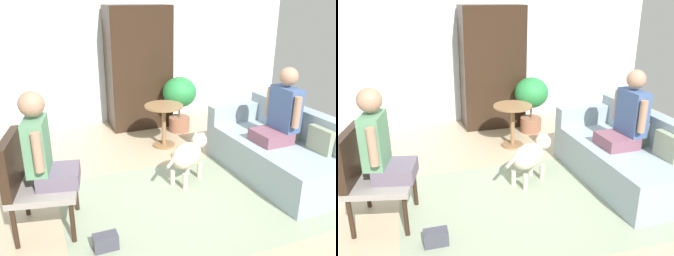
{
  "view_description": "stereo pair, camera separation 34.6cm",
  "coord_description": "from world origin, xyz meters",
  "views": [
    {
      "loc": [
        -1.52,
        -3.16,
        2.09
      ],
      "look_at": [
        -0.26,
        -0.02,
        0.84
      ],
      "focal_mm": 38.55,
      "sensor_mm": 36.0,
      "label": 1
    },
    {
      "loc": [
        -1.19,
        -3.27,
        2.09
      ],
      "look_at": [
        -0.26,
        -0.02,
        0.84
      ],
      "focal_mm": 38.55,
      "sensor_mm": 36.0,
      "label": 2
    }
  ],
  "objects": [
    {
      "name": "ground_plane",
      "position": [
        0.0,
        0.0,
        0.0
      ],
      "size": [
        6.82,
        6.82,
        0.0
      ],
      "primitive_type": "plane",
      "color": "tan"
    },
    {
      "name": "back_wall",
      "position": [
        0.0,
        2.83,
        1.33
      ],
      "size": [
        6.28,
        0.12,
        2.65
      ],
      "primitive_type": "cube",
      "color": "silver",
      "rests_on": "ground"
    },
    {
      "name": "area_rug",
      "position": [
        0.15,
        -0.15,
        0.0
      ],
      "size": [
        3.05,
        1.91,
        0.01
      ],
      "primitive_type": "cube",
      "color": "gray",
      "rests_on": "ground"
    },
    {
      "name": "couch",
      "position": [
        1.23,
        0.1,
        0.3
      ],
      "size": [
        0.94,
        1.83,
        0.81
      ],
      "color": "#8EA0AD",
      "rests_on": "ground"
    },
    {
      "name": "armchair",
      "position": [
        -1.61,
        -0.02,
        0.55
      ],
      "size": [
        0.7,
        0.73,
        0.95
      ],
      "color": "black",
      "rests_on": "ground"
    },
    {
      "name": "person_on_couch",
      "position": [
        1.19,
        0.06,
        0.8
      ],
      "size": [
        0.47,
        0.55,
        0.88
      ],
      "color": "#7B4B5B"
    },
    {
      "name": "person_on_armchair",
      "position": [
        -1.46,
        -0.05,
        0.83
      ],
      "size": [
        0.49,
        0.51,
        0.87
      ],
      "color": "slate"
    },
    {
      "name": "round_end_table",
      "position": [
        0.24,
        1.4,
        0.42
      ],
      "size": [
        0.55,
        0.55,
        0.62
      ],
      "color": "olive",
      "rests_on": "ground"
    },
    {
      "name": "dog",
      "position": [
        0.14,
        0.33,
        0.34
      ],
      "size": [
        0.69,
        0.52,
        0.55
      ],
      "color": "beige",
      "rests_on": "ground"
    },
    {
      "name": "potted_plant",
      "position": [
        0.7,
        1.9,
        0.56
      ],
      "size": [
        0.53,
        0.53,
        0.89
      ],
      "color": "#996047",
      "rests_on": "ground"
    },
    {
      "name": "armoire_cabinet",
      "position": [
        0.2,
        2.42,
        0.98
      ],
      "size": [
        1.0,
        0.56,
        1.95
      ],
      "primitive_type": "cube",
      "color": "black",
      "rests_on": "ground"
    },
    {
      "name": "handbag",
      "position": [
        -1.06,
        -0.55,
        0.07
      ],
      "size": [
        0.21,
        0.13,
        0.14
      ],
      "primitive_type": "cube",
      "color": "#3F3F4C",
      "rests_on": "ground"
    }
  ]
}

